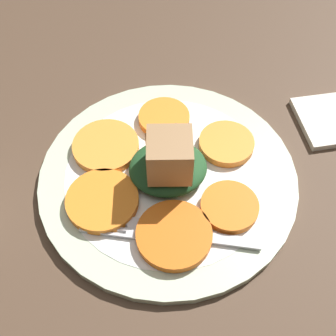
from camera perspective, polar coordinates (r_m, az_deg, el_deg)
The scene contains 10 objects.
table_slab at distance 48.11cm, azimuth 0.00°, elevation -2.18°, with size 120.00×120.00×2.00cm, color #4C3828.
plate at distance 46.85cm, azimuth 0.00°, elevation -1.14°, with size 28.50×28.50×1.05cm.
carrot_slice_0 at distance 41.95cm, azimuth 0.82°, elevation -9.05°, with size 7.59×7.59×0.92cm, color orange.
carrot_slice_1 at distance 43.97cm, azimuth 8.32°, elevation -5.20°, with size 6.03×6.03×0.92cm, color orange.
carrot_slice_2 at distance 48.85cm, azimuth 7.92°, elevation 3.32°, with size 6.35×6.35×0.92cm, color orange.
carrot_slice_3 at distance 51.02cm, azimuth -0.54°, elevation 6.82°, with size 6.16×6.16×0.92cm, color orange.
carrot_slice_4 at distance 48.64cm, azimuth -8.41°, elevation 2.94°, with size 7.59×7.59×0.92cm, color orange.
carrot_slice_5 at distance 44.43cm, azimuth -8.89°, elevation -4.37°, with size 7.62×7.62×0.92cm, color orange.
center_pile at distance 43.91cm, azimuth 0.24°, elevation 1.13°, with size 8.50×7.65×6.71cm.
fork at distance 42.37cm, azimuth -0.37°, elevation -8.71°, with size 17.69×7.23×0.40cm.
Camera 1 is at (-4.56, -26.46, 40.92)cm, focal length 45.00 mm.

